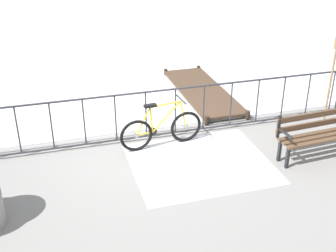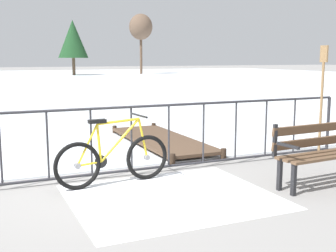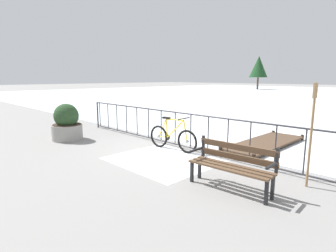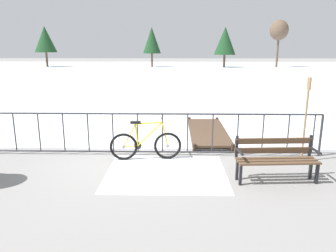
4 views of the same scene
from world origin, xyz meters
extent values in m
plane|color=gray|center=(0.00, 0.00, 0.00)|extent=(160.00, 160.00, 0.00)
cube|color=white|center=(0.74, -1.20, 0.00)|extent=(2.55, 2.18, 0.01)
cylinder|color=#2D2D33|center=(0.00, 0.00, 1.05)|extent=(9.00, 0.04, 0.04)
cylinder|color=#2D2D33|center=(0.00, 0.00, 0.08)|extent=(9.00, 0.04, 0.04)
cylinder|color=#2D2D33|center=(-4.50, 0.00, 0.53)|extent=(0.06, 0.06, 1.05)
cylinder|color=#2D2D33|center=(-4.32, 0.00, 0.57)|extent=(0.03, 0.03, 0.97)
cylinder|color=#2D2D33|center=(-3.70, 0.00, 0.57)|extent=(0.03, 0.03, 0.97)
cylinder|color=#2D2D33|center=(-3.09, 0.00, 0.57)|extent=(0.03, 0.03, 0.97)
cylinder|color=#2D2D33|center=(-2.47, 0.00, 0.57)|extent=(0.03, 0.03, 0.97)
cylinder|color=#2D2D33|center=(-1.85, 0.00, 0.57)|extent=(0.03, 0.03, 0.97)
cylinder|color=#2D2D33|center=(-1.23, 0.00, 0.57)|extent=(0.03, 0.03, 0.97)
cylinder|color=#2D2D33|center=(-0.62, 0.00, 0.57)|extent=(0.03, 0.03, 0.97)
cylinder|color=#2D2D33|center=(0.00, 0.00, 0.57)|extent=(0.03, 0.03, 0.97)
cylinder|color=#2D2D33|center=(0.62, 0.00, 0.57)|extent=(0.03, 0.03, 0.97)
cylinder|color=#2D2D33|center=(1.23, 0.00, 0.57)|extent=(0.03, 0.03, 0.97)
cylinder|color=#2D2D33|center=(1.85, 0.00, 0.57)|extent=(0.03, 0.03, 0.97)
cylinder|color=#2D2D33|center=(2.47, 0.00, 0.57)|extent=(0.03, 0.03, 0.97)
cylinder|color=#2D2D33|center=(3.09, 0.00, 0.57)|extent=(0.03, 0.03, 0.97)
cylinder|color=#2D2D33|center=(3.70, 0.00, 0.57)|extent=(0.03, 0.03, 0.97)
torus|color=black|center=(-0.30, -0.40, 0.33)|extent=(0.66, 0.12, 0.66)
cylinder|color=gray|center=(-0.30, -0.40, 0.33)|extent=(0.08, 0.07, 0.08)
torus|color=black|center=(0.75, -0.30, 0.33)|extent=(0.66, 0.12, 0.66)
cylinder|color=gray|center=(0.75, -0.30, 0.33)|extent=(0.08, 0.07, 0.08)
cylinder|color=yellow|center=(0.02, -0.37, 0.62)|extent=(0.08, 0.04, 0.53)
cylinder|color=yellow|center=(0.33, -0.34, 0.63)|extent=(0.61, 0.09, 0.59)
cylinder|color=yellow|center=(0.31, -0.34, 0.90)|extent=(0.63, 0.10, 0.07)
cylinder|color=yellow|center=(-0.13, -0.38, 0.34)|extent=(0.34, 0.06, 0.05)
cylinder|color=yellow|center=(-0.15, -0.38, 0.61)|extent=(0.32, 0.06, 0.56)
cylinder|color=yellow|center=(0.69, -0.31, 0.62)|extent=(0.16, 0.05, 0.59)
cube|color=black|center=(0.00, -0.37, 0.92)|extent=(0.25, 0.12, 0.05)
cylinder|color=black|center=(0.62, -0.31, 0.96)|extent=(0.08, 0.52, 0.03)
cylinder|color=black|center=(0.04, -0.37, 0.35)|extent=(0.18, 0.04, 0.18)
cube|color=brown|center=(2.94, -1.46, 0.44)|extent=(1.60, 0.20, 0.04)
cube|color=brown|center=(2.95, -1.61, 0.44)|extent=(1.60, 0.20, 0.04)
cube|color=brown|center=(2.96, -1.77, 0.44)|extent=(1.60, 0.20, 0.04)
cube|color=brown|center=(2.94, -1.36, 0.58)|extent=(1.60, 0.16, 0.12)
cube|color=brown|center=(2.94, -1.36, 0.78)|extent=(1.60, 0.16, 0.12)
cube|color=black|center=(3.72, -1.70, 0.22)|extent=(0.05, 0.06, 0.44)
cube|color=black|center=(3.70, -1.43, 0.22)|extent=(0.05, 0.06, 0.44)
cube|color=black|center=(3.70, -1.31, 0.67)|extent=(0.05, 0.05, 0.45)
cube|color=black|center=(3.71, -1.56, 0.64)|extent=(0.07, 0.40, 0.04)
cube|color=black|center=(2.20, -1.79, 0.22)|extent=(0.05, 0.06, 0.44)
cube|color=black|center=(2.19, -1.53, 0.22)|extent=(0.05, 0.06, 0.44)
cube|color=black|center=(2.18, -1.41, 0.67)|extent=(0.05, 0.05, 0.45)
cube|color=black|center=(2.20, -1.66, 0.64)|extent=(0.07, 0.40, 0.04)
cylinder|color=gray|center=(-3.18, -1.93, 0.26)|extent=(0.99, 0.99, 0.51)
cylinder|color=#38281E|center=(-3.18, -1.93, 0.52)|extent=(0.91, 0.91, 0.02)
sphere|color=#264223|center=(-3.18, -1.93, 0.81)|extent=(0.81, 0.81, 0.81)
cylinder|color=#937047|center=(3.92, -0.41, 0.85)|extent=(0.04, 0.04, 1.70)
cube|color=#937047|center=(3.92, -0.41, 1.84)|extent=(0.03, 0.16, 0.28)
cube|color=#4C3828|center=(1.93, 1.93, 0.12)|extent=(1.10, 3.26, 0.06)
cylinder|color=#35271C|center=(1.43, 0.30, 0.10)|extent=(0.10, 0.10, 0.20)
cylinder|color=#35271C|center=(2.42, 0.30, 0.10)|extent=(0.10, 0.10, 0.20)
cylinder|color=#35271C|center=(1.43, 3.56, 0.10)|extent=(0.10, 0.10, 0.20)
cylinder|color=#35271C|center=(2.42, 3.56, 0.10)|extent=(0.10, 0.10, 0.20)
cylinder|color=brown|center=(-17.36, 38.39, 1.72)|extent=(0.28, 0.28, 3.44)
cone|color=#193D1E|center=(-17.36, 38.39, 3.85)|extent=(3.04, 3.04, 3.57)
camera|label=1|loc=(-1.81, -7.79, 4.29)|focal=46.89mm
camera|label=2|loc=(-1.49, -6.08, 1.78)|focal=46.27mm
camera|label=3|loc=(5.58, -5.78, 2.08)|focal=29.07mm
camera|label=4|loc=(0.93, -7.65, 2.61)|focal=34.27mm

